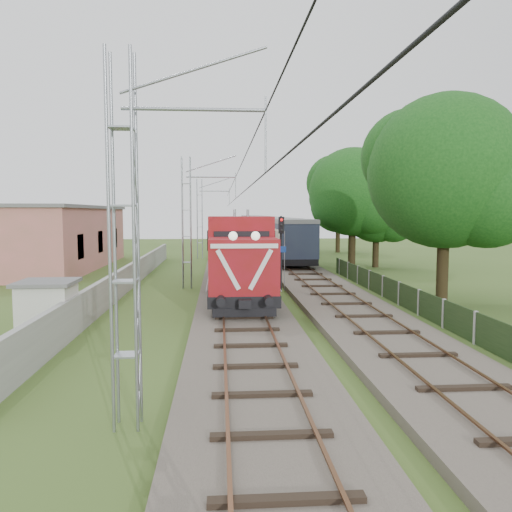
{
  "coord_description": "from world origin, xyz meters",
  "views": [
    {
      "loc": [
        -0.98,
        -18.68,
        4.66
      ],
      "look_at": [
        1.05,
        9.33,
        2.2
      ],
      "focal_mm": 35.0,
      "sensor_mm": 36.0,
      "label": 1
    }
  ],
  "objects": [
    {
      "name": "station_building",
      "position": [
        -15.0,
        24.0,
        2.63
      ],
      "size": [
        8.4,
        20.4,
        5.22
      ],
      "color": "#C46A69",
      "rests_on": "ground"
    },
    {
      "name": "tree_b",
      "position": [
        12.31,
        22.7,
        4.97
      ],
      "size": [
        6.14,
        5.85,
        7.96
      ],
      "color": "#322714",
      "rests_on": "ground"
    },
    {
      "name": "locomotive",
      "position": [
        0.0,
        9.67,
        2.25
      ],
      "size": [
        3.02,
        17.22,
        4.37
      ],
      "color": "black",
      "rests_on": "ground"
    },
    {
      "name": "fence",
      "position": [
        8.0,
        3.0,
        0.6
      ],
      "size": [
        0.12,
        32.0,
        1.2
      ],
      "color": "black",
      "rests_on": "ground"
    },
    {
      "name": "tree_c",
      "position": [
        10.3,
        22.82,
        6.29
      ],
      "size": [
        7.78,
        7.41,
        10.09
      ],
      "color": "#322714",
      "rests_on": "ground"
    },
    {
      "name": "ground",
      "position": [
        0.0,
        0.0,
        0.0
      ],
      "size": [
        140.0,
        140.0,
        0.0
      ],
      "primitive_type": "plane",
      "color": "#3C5620",
      "rests_on": "ground"
    },
    {
      "name": "track_side",
      "position": [
        5.0,
        20.0,
        0.18
      ],
      "size": [
        4.2,
        80.0,
        0.45
      ],
      "color": "#6B6054",
      "rests_on": "ground"
    },
    {
      "name": "relay_hut",
      "position": [
        -7.4,
        0.15,
        1.08
      ],
      "size": [
        2.09,
        2.09,
        2.14
      ],
      "color": "beige",
      "rests_on": "ground"
    },
    {
      "name": "coach_rake",
      "position": [
        5.0,
        51.67,
        2.5
      ],
      "size": [
        3.01,
        67.04,
        3.48
      ],
      "color": "black",
      "rests_on": "ground"
    },
    {
      "name": "boundary_wall",
      "position": [
        -6.5,
        12.0,
        0.75
      ],
      "size": [
        0.25,
        40.0,
        1.5
      ],
      "primitive_type": "cube",
      "color": "#9E9E99",
      "rests_on": "ground"
    },
    {
      "name": "catenary",
      "position": [
        -2.95,
        12.0,
        4.05
      ],
      "size": [
        3.31,
        70.0,
        8.0
      ],
      "color": "gray",
      "rests_on": "ground"
    },
    {
      "name": "tree_a",
      "position": [
        10.54,
        6.01,
        6.63
      ],
      "size": [
        8.2,
        7.81,
        10.62
      ],
      "color": "#322714",
      "rests_on": "ground"
    },
    {
      "name": "track_main",
      "position": [
        0.0,
        7.0,
        0.18
      ],
      "size": [
        4.2,
        70.0,
        0.45
      ],
      "color": "#6B6054",
      "rests_on": "ground"
    },
    {
      "name": "tree_d",
      "position": [
        12.83,
        38.52,
        5.46
      ],
      "size": [
        6.75,
        6.43,
        8.75
      ],
      "color": "#322714",
      "rests_on": "ground"
    },
    {
      "name": "signal_post",
      "position": [
        2.61,
        10.37,
        3.06
      ],
      "size": [
        0.48,
        0.38,
        4.45
      ],
      "color": "black",
      "rests_on": "ground"
    }
  ]
}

